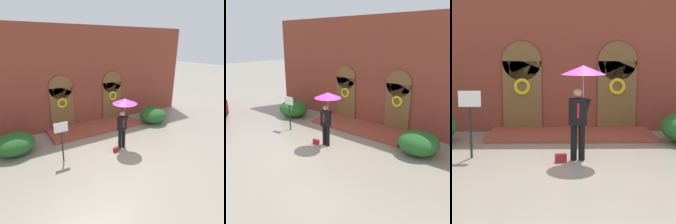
# 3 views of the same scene
# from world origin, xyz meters

# --- Properties ---
(ground_plane) EXTENTS (80.00, 80.00, 0.00)m
(ground_plane) POSITION_xyz_m (0.00, 0.00, 0.00)
(ground_plane) COLOR gray
(building_facade) EXTENTS (14.00, 2.30, 5.60)m
(building_facade) POSITION_xyz_m (-0.00, 4.15, 2.68)
(building_facade) COLOR brown
(building_facade) RESTS_ON ground
(person_with_umbrella) EXTENTS (1.10, 1.10, 2.36)m
(person_with_umbrella) POSITION_xyz_m (0.19, 0.41, 1.91)
(person_with_umbrella) COLOR black
(person_with_umbrella) RESTS_ON ground
(handbag) EXTENTS (0.30, 0.17, 0.22)m
(handbag) POSITION_xyz_m (-0.34, 0.21, 0.11)
(handbag) COLOR maroon
(handbag) RESTS_ON ground
(sign_post) EXTENTS (0.56, 0.06, 1.72)m
(sign_post) POSITION_xyz_m (-2.62, 0.66, 1.16)
(sign_post) COLOR black
(sign_post) RESTS_ON ground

